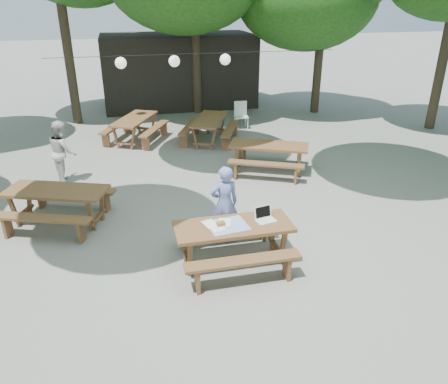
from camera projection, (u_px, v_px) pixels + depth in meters
ground at (226, 221)px, 9.07m from camera, size 80.00×80.00×0.00m
pavilion at (178, 70)px, 17.86m from camera, size 6.00×3.00×2.80m
main_picnic_table at (233, 243)px, 7.53m from camera, size 2.00×1.58×0.75m
picnic_table_nw at (59, 206)px, 8.85m from camera, size 2.33×2.15×0.75m
picnic_table_ne at (269, 158)px, 11.41m from camera, size 2.39×2.23×0.75m
picnic_table_far_w at (135, 129)px, 13.75m from camera, size 2.26×2.41×0.75m
picnic_table_far_e at (210, 130)px, 13.70m from camera, size 2.19×2.36×0.75m
woman at (224, 203)px, 8.14m from camera, size 0.57×0.40×1.48m
second_person at (63, 152)px, 10.67m from camera, size 0.75×0.87×1.55m
plastic_chair at (241, 121)px, 15.14m from camera, size 0.47×0.47×0.90m
laptop at (264, 217)px, 7.52m from camera, size 0.38×0.32×0.24m
tabletop_clutter at (225, 225)px, 7.35m from camera, size 0.78×0.63×0.08m
paper_lanterns at (175, 61)px, 13.32m from camera, size 9.00×0.34×0.38m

